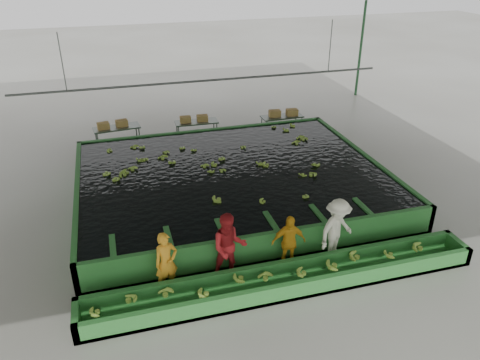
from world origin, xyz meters
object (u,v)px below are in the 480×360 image
object	(u,v)px
packing_table_mid	(197,130)
box_stack_mid	(194,122)
worker_d	(337,230)
flotation_tank	(232,182)
worker_c	(288,242)
packing_table_left	(118,137)
packing_table_right	(282,125)
sorting_trough	(286,280)
worker_a	(166,262)
box_stack_right	(283,116)
worker_b	(229,247)
box_stack_left	(113,127)

from	to	relation	value
packing_table_mid	box_stack_mid	bearing A→B (deg)	179.49
worker_d	box_stack_mid	bearing A→B (deg)	77.26
flotation_tank	worker_c	size ratio (longest dim) A/B	6.48
flotation_tank	packing_table_left	distance (m)	6.35
packing_table_right	box_stack_mid	world-z (taller)	box_stack_mid
sorting_trough	packing_table_right	size ratio (longest dim) A/B	5.49
flotation_tank	worker_a	xyz separation A→B (m)	(-2.80, -4.30, 0.35)
sorting_trough	packing_table_left	world-z (taller)	packing_table_left
packing_table_left	box_stack_mid	world-z (taller)	box_stack_mid
packing_table_right	box_stack_right	size ratio (longest dim) A/B	1.43
worker_a	box_stack_right	distance (m)	11.14
worker_b	packing_table_mid	bearing A→B (deg)	90.30
worker_c	worker_d	xyz separation A→B (m)	(1.35, 0.00, 0.13)
worker_a	box_stack_right	xyz separation A→B (m)	(6.45, 9.08, 0.03)
flotation_tank	box_stack_mid	bearing A→B (deg)	92.89
box_stack_left	flotation_tank	bearing A→B (deg)	-55.81
box_stack_left	worker_a	bearing A→B (deg)	-85.15
worker_d	packing_table_left	size ratio (longest dim) A/B	0.96
worker_b	sorting_trough	bearing A→B (deg)	-26.14
packing_table_left	box_stack_right	distance (m)	7.16
packing_table_mid	packing_table_left	bearing A→B (deg)	176.88
worker_a	box_stack_mid	xyz separation A→B (m)	(2.54, 9.44, 0.03)
worker_c	worker_d	size ratio (longest dim) A/B	0.86
worker_b	flotation_tank	bearing A→B (deg)	80.77
box_stack_mid	flotation_tank	bearing A→B (deg)	-87.11
worker_a	sorting_trough	bearing A→B (deg)	-31.31
flotation_tank	worker_b	xyz separation A→B (m)	(-1.23, -4.30, 0.47)
flotation_tank	packing_table_right	world-z (taller)	flotation_tank
packing_table_mid	sorting_trough	bearing A→B (deg)	-89.11
sorting_trough	box_stack_mid	xyz separation A→B (m)	(-0.26, 10.24, 0.58)
worker_d	box_stack_right	distance (m)	9.29
sorting_trough	worker_c	distance (m)	1.01
worker_a	box_stack_mid	world-z (taller)	worker_a
worker_a	packing_table_mid	distance (m)	9.81
worker_d	box_stack_mid	xyz separation A→B (m)	(-1.95, 9.44, -0.07)
packing_table_mid	box_stack_mid	world-z (taller)	box_stack_mid
worker_c	packing_table_left	world-z (taller)	worker_c
box_stack_mid	box_stack_right	xyz separation A→B (m)	(3.92, -0.37, 0.00)
box_stack_left	box_stack_mid	size ratio (longest dim) A/B	1.03
box_stack_right	packing_table_mid	bearing A→B (deg)	174.53
packing_table_left	box_stack_mid	bearing A→B (deg)	-3.20
worker_a	worker_d	xyz separation A→B (m)	(4.49, 0.00, 0.10)
packing_table_mid	worker_a	bearing A→B (deg)	-105.60
worker_b	box_stack_left	distance (m)	9.90
sorting_trough	worker_b	size ratio (longest dim) A/B	5.41
worker_b	packing_table_left	bearing A→B (deg)	109.85
flotation_tank	worker_b	size ratio (longest dim) A/B	5.41
box_stack_mid	box_stack_right	bearing A→B (deg)	-5.34
packing_table_left	sorting_trough	bearing A→B (deg)	-71.60
flotation_tank	packing_table_right	size ratio (longest dim) A/B	5.49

